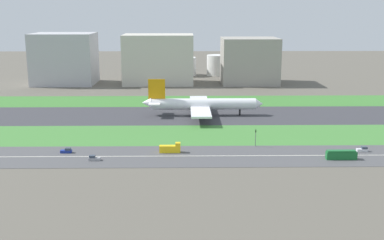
# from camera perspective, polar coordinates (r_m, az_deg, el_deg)

# --- Properties ---
(ground_plane) EXTENTS (800.00, 800.00, 0.00)m
(ground_plane) POSITION_cam_1_polar(r_m,az_deg,el_deg) (257.63, -1.13, 0.54)
(ground_plane) COLOR #5B564C
(runway) EXTENTS (280.00, 46.00, 0.10)m
(runway) POSITION_cam_1_polar(r_m,az_deg,el_deg) (257.62, -1.13, 0.55)
(runway) COLOR #38383D
(runway) RESTS_ON ground_plane
(grass_median_north) EXTENTS (280.00, 36.00, 0.10)m
(grass_median_north) POSITION_cam_1_polar(r_m,az_deg,el_deg) (297.77, -1.10, 2.27)
(grass_median_north) COLOR #3D7A33
(grass_median_north) RESTS_ON ground_plane
(grass_median_south) EXTENTS (280.00, 36.00, 0.10)m
(grass_median_south) POSITION_cam_1_polar(r_m,az_deg,el_deg) (217.78, -1.17, -1.80)
(grass_median_south) COLOR #427F38
(grass_median_south) RESTS_ON ground_plane
(highway) EXTENTS (280.00, 28.00, 0.10)m
(highway) POSITION_cam_1_polar(r_m,az_deg,el_deg) (187.05, -1.21, -4.32)
(highway) COLOR #4C4C4F
(highway) RESTS_ON ground_plane
(highway_centerline) EXTENTS (266.00, 0.50, 0.01)m
(highway_centerline) POSITION_cam_1_polar(r_m,az_deg,el_deg) (187.03, -1.21, -4.31)
(highway_centerline) COLOR silver
(highway_centerline) RESTS_ON highway
(airliner) EXTENTS (65.00, 56.00, 19.70)m
(airliner) POSITION_cam_1_polar(r_m,az_deg,el_deg) (256.48, 1.01, 1.91)
(airliner) COLOR white
(airliner) RESTS_ON runway
(bus_0) EXTENTS (11.60, 2.50, 3.50)m
(bus_0) POSITION_cam_1_polar(r_m,az_deg,el_deg) (191.29, 17.37, -3.99)
(bus_0) COLOR #19662D
(bus_0) RESTS_ON highway
(truck_0) EXTENTS (8.40, 2.50, 4.00)m
(truck_0) POSITION_cam_1_polar(r_m,az_deg,el_deg) (191.44, -2.57, -3.42)
(truck_0) COLOR yellow
(truck_0) RESTS_ON highway
(car_2) EXTENTS (4.40, 1.80, 2.00)m
(car_2) POSITION_cam_1_polar(r_m,az_deg,el_deg) (185.25, -11.62, -4.49)
(car_2) COLOR #99999E
(car_2) RESTS_ON highway
(car_1) EXTENTS (4.40, 1.80, 2.00)m
(car_1) POSITION_cam_1_polar(r_m,az_deg,el_deg) (197.29, -14.72, -3.57)
(car_1) COLOR navy
(car_1) RESTS_ON highway
(car_4) EXTENTS (4.40, 1.80, 2.00)m
(car_4) POSITION_cam_1_polar(r_m,az_deg,el_deg) (204.51, 19.68, -3.32)
(car_4) COLOR silver
(car_4) RESTS_ON highway
(traffic_light) EXTENTS (0.36, 0.50, 7.20)m
(traffic_light) POSITION_cam_1_polar(r_m,az_deg,el_deg) (200.50, 7.59, -1.98)
(traffic_light) COLOR #4C4C51
(traffic_light) RESTS_ON highway
(terminal_building) EXTENTS (45.59, 36.62, 38.23)m
(terminal_building) POSITION_cam_1_polar(r_m,az_deg,el_deg) (378.45, -14.94, 7.08)
(terminal_building) COLOR #B2B2B7
(terminal_building) RESTS_ON ground_plane
(hangar_building) EXTENTS (52.59, 34.04, 37.27)m
(hangar_building) POSITION_cam_1_polar(r_m,az_deg,el_deg) (367.89, -4.01, 7.25)
(hangar_building) COLOR beige
(hangar_building) RESTS_ON ground_plane
(office_tower) EXTENTS (42.18, 36.32, 34.61)m
(office_tower) POSITION_cam_1_polar(r_m,az_deg,el_deg) (370.83, 6.86, 7.03)
(office_tower) COLOR #9E998E
(office_tower) RESTS_ON ground_plane
(fuel_tank_west) EXTENTS (23.40, 23.40, 15.52)m
(fuel_tank_west) POSITION_cam_1_polar(r_m,az_deg,el_deg) (413.28, -1.17, 6.41)
(fuel_tank_west) COLOR silver
(fuel_tank_west) RESTS_ON ground_plane
(fuel_tank_centre) EXTENTS (18.42, 18.42, 17.47)m
(fuel_tank_centre) POSITION_cam_1_polar(r_m,az_deg,el_deg) (414.13, 3.06, 6.54)
(fuel_tank_centre) COLOR silver
(fuel_tank_centre) RESTS_ON ground_plane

